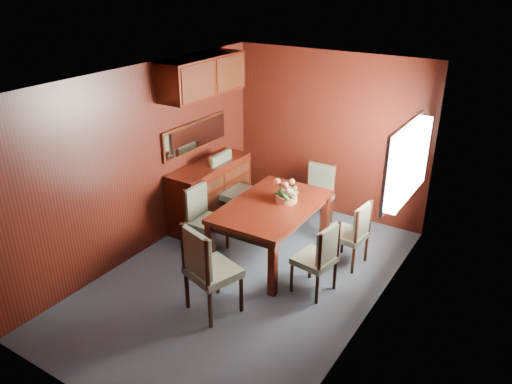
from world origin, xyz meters
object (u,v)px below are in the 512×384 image
Objects in this scene: chair_left_near at (203,215)px; flower_centerpiece at (287,191)px; chair_right_near at (320,255)px; chair_head at (207,267)px; dining_table at (272,212)px; sideboard at (210,193)px.

chair_left_near is 3.05× the size of flower_centerpiece.
chair_right_near is 1.28m from chair_head.
chair_right_near is at bearing 88.53° from chair_left_near.
dining_table is 5.39× the size of flower_centerpiece.
dining_table is 0.97m from chair_right_near.
chair_head is at bearing -93.26° from flower_centerpiece.
chair_head reaches higher than chair_right_near.
chair_left_near is at bearing -59.68° from sideboard.
flower_centerpiece is at bearing 55.70° from dining_table.
chair_head is at bearing -90.31° from dining_table.
sideboard reaches higher than dining_table.
chair_left_near is at bearing 96.01° from chair_right_near.
sideboard is at bearing 171.81° from flower_centerpiece.
chair_right_near is at bearing -19.97° from sideboard.
flower_centerpiece is (0.09, 1.54, 0.30)m from chair_head.
chair_right_near is 1.03m from flower_centerpiece.
flower_centerpiece is at bearing -8.19° from sideboard.
chair_head reaches higher than flower_centerpiece.
flower_centerpiece is at bearing 118.92° from chair_left_near.
chair_head reaches higher than chair_left_near.
chair_left_near is 1.70m from chair_right_near.
flower_centerpiece reaches higher than chair_left_near.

